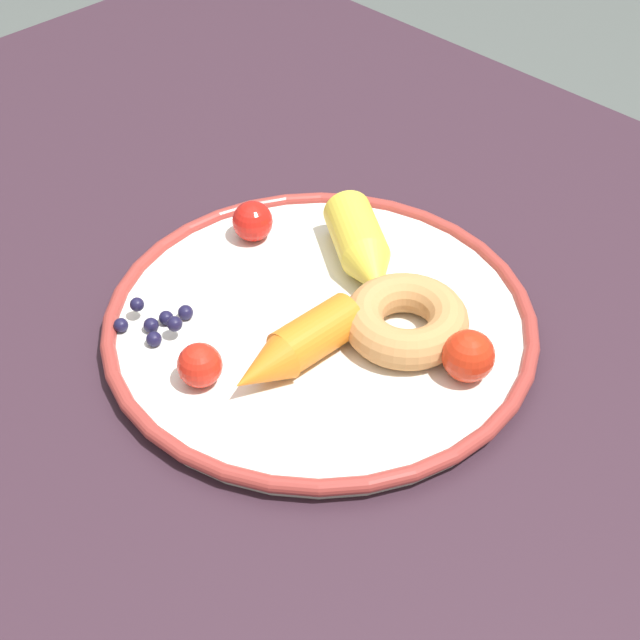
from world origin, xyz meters
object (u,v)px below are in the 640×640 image
at_px(tomato_near, 249,223).
at_px(tomato_mid, 200,365).
at_px(donut, 405,321).
at_px(carrot_orange, 295,349).
at_px(plate, 320,323).
at_px(tomato_far, 473,353).
at_px(carrot_yellow, 363,250).
at_px(blueberry_pile, 157,321).
at_px(dining_table, 367,399).

bearing_deg(tomato_near, tomato_mid, -53.49).
xyz_separation_m(donut, tomato_near, (-0.17, -0.00, 0.00)).
height_order(carrot_orange, tomato_mid, carrot_orange).
distance_m(plate, carrot_orange, 0.06).
bearing_deg(carrot_orange, tomato_mid, -121.71).
distance_m(plate, tomato_far, 0.12).
bearing_deg(tomato_near, carrot_yellow, 21.85).
bearing_deg(carrot_yellow, tomato_far, -12.14).
bearing_deg(carrot_orange, blueberry_pile, -155.39).
bearing_deg(donut, tomato_near, -178.98).
relative_size(plate, tomato_near, 9.76).
distance_m(carrot_yellow, tomato_near, 0.10).
bearing_deg(blueberry_pile, donut, 43.03).
height_order(plate, donut, donut).
relative_size(dining_table, donut, 13.66).
bearing_deg(carrot_yellow, tomato_near, -158.15).
relative_size(carrot_yellow, tomato_mid, 3.55).
xyz_separation_m(donut, tomato_far, (0.06, 0.01, 0.00)).
bearing_deg(tomato_near, dining_table, 1.57).
bearing_deg(tomato_mid, tomato_near, 126.51).
xyz_separation_m(plate, blueberry_pile, (-0.08, -0.09, 0.01)).
distance_m(plate, carrot_yellow, 0.07).
distance_m(donut, tomato_far, 0.06).
xyz_separation_m(dining_table, tomato_far, (0.09, 0.00, 0.12)).
xyz_separation_m(blueberry_pile, tomato_mid, (0.07, -0.01, 0.01)).
bearing_deg(tomato_near, plate, -14.53).
bearing_deg(blueberry_pile, dining_table, 51.55).
bearing_deg(tomato_far, carrot_yellow, 167.86).
height_order(donut, tomato_near, tomato_near).
height_order(carrot_yellow, tomato_mid, carrot_yellow).
bearing_deg(plate, carrot_orange, -64.50).
bearing_deg(dining_table, donut, -1.12).
height_order(donut, tomato_mid, tomato_mid).
height_order(carrot_orange, donut, carrot_orange).
bearing_deg(plate, blueberry_pile, -129.91).
bearing_deg(plate, carrot_yellow, 106.06).
height_order(carrot_yellow, donut, carrot_yellow).
bearing_deg(dining_table, carrot_orange, -89.61).
height_order(dining_table, carrot_orange, carrot_orange).
bearing_deg(tomato_far, donut, -174.50).
distance_m(donut, tomato_near, 0.17).
bearing_deg(tomato_far, tomato_near, -177.83).
bearing_deg(donut, blueberry_pile, -136.97).
bearing_deg(carrot_orange, donut, 66.98).
xyz_separation_m(carrot_orange, carrot_yellow, (-0.04, 0.12, 0.00)).
relative_size(carrot_orange, donut, 1.17).
xyz_separation_m(dining_table, tomato_near, (-0.14, -0.00, 0.11)).
relative_size(carrot_orange, carrot_yellow, 0.96).
relative_size(plate, carrot_yellow, 2.89).
height_order(donut, tomato_far, tomato_far).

